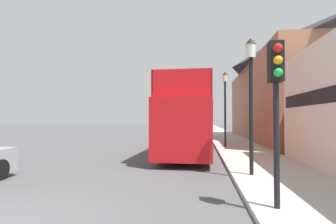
{
  "coord_description": "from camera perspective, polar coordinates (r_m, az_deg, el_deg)",
  "views": [
    {
      "loc": [
        3.74,
        -4.47,
        2.0
      ],
      "look_at": [
        1.77,
        11.76,
        2.42
      ],
      "focal_mm": 28.0,
      "sensor_mm": 36.0,
      "label": 1
    }
  ],
  "objects": [
    {
      "name": "lamp_post_nearest",
      "position": [
        9.27,
        17.58,
        6.7
      ],
      "size": [
        0.35,
        0.35,
        4.58
      ],
      "color": "black",
      "rests_on": "sidewalk"
    },
    {
      "name": "tour_bus",
      "position": [
        15.57,
        4.77,
        -2.05
      ],
      "size": [
        2.81,
        10.83,
        4.02
      ],
      "rotation": [
        0.0,
        0.0,
        -0.03
      ],
      "color": "red",
      "rests_on": "ground_plane"
    },
    {
      "name": "lamp_post_second",
      "position": [
        17.81,
        12.32,
        3.58
      ],
      "size": [
        0.35,
        0.35,
        4.99
      ],
      "color": "black",
      "rests_on": "sidewalk"
    },
    {
      "name": "sidewalk",
      "position": [
        22.71,
        13.7,
        -6.31
      ],
      "size": [
        3.21,
        108.0,
        0.14
      ],
      "color": "#ADAAA3",
      "rests_on": "ground_plane"
    },
    {
      "name": "parked_car_ahead_of_bus",
      "position": [
        23.97,
        6.79,
        -4.57
      ],
      "size": [
        1.81,
        4.36,
        1.49
      ],
      "rotation": [
        0.0,
        0.0,
        0.0
      ],
      "color": "maroon",
      "rests_on": "ground_plane"
    },
    {
      "name": "ground_plane",
      "position": [
        25.82,
        -1.44,
        -5.91
      ],
      "size": [
        144.0,
        144.0,
        0.0
      ],
      "primitive_type": "plane",
      "color": "#4C4C4F"
    },
    {
      "name": "traffic_signal",
      "position": [
        5.96,
        22.5,
        5.35
      ],
      "size": [
        0.28,
        0.42,
        3.49
      ],
      "color": "black",
      "rests_on": "sidewalk"
    },
    {
      "name": "brick_terrace_rear",
      "position": [
        26.22,
        23.03,
        4.59
      ],
      "size": [
        6.0,
        20.58,
        9.43
      ],
      "color": "#9E664C",
      "rests_on": "ground_plane"
    }
  ]
}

